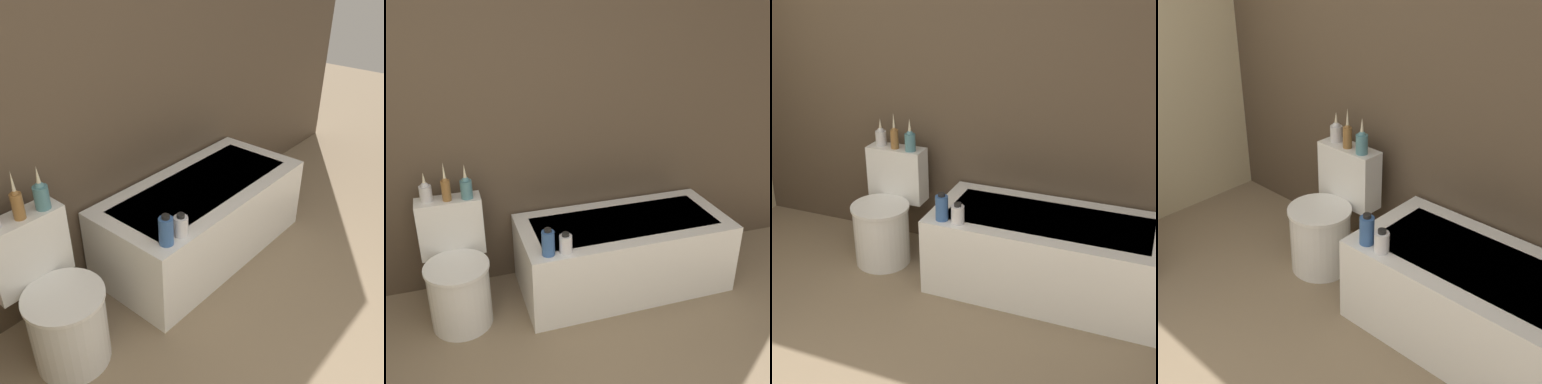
% 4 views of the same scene
% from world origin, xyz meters
% --- Properties ---
extents(wall_back_tiled, '(6.40, 0.06, 2.60)m').
position_xyz_m(wall_back_tiled, '(0.00, 2.31, 1.30)').
color(wall_back_tiled, brown).
rests_on(wall_back_tiled, ground_plane).
extents(bathtub, '(1.43, 0.67, 0.51)m').
position_xyz_m(bathtub, '(0.82, 1.93, 0.26)').
color(bathtub, white).
rests_on(bathtub, ground).
extents(toilet, '(0.41, 0.54, 0.75)m').
position_xyz_m(toilet, '(-0.31, 1.92, 0.31)').
color(toilet, white).
rests_on(toilet, ground).
extents(vase_gold, '(0.08, 0.08, 0.19)m').
position_xyz_m(vase_gold, '(-0.43, 2.12, 0.82)').
color(vase_gold, silver).
rests_on(vase_gold, toilet).
extents(vase_silver, '(0.06, 0.06, 0.25)m').
position_xyz_m(vase_silver, '(-0.31, 2.09, 0.84)').
color(vase_silver, olive).
rests_on(vase_silver, toilet).
extents(vase_bronze, '(0.07, 0.07, 0.23)m').
position_xyz_m(vase_bronze, '(-0.19, 2.09, 0.83)').
color(vase_bronze, teal).
rests_on(vase_bronze, toilet).
extents(shampoo_bottle_tall, '(0.08, 0.08, 0.18)m').
position_xyz_m(shampoo_bottle_tall, '(0.22, 1.67, 0.59)').
color(shampoo_bottle_tall, '#335999').
rests_on(shampoo_bottle_tall, bathtub).
extents(shampoo_bottle_short, '(0.08, 0.08, 0.13)m').
position_xyz_m(shampoo_bottle_short, '(0.33, 1.67, 0.57)').
color(shampoo_bottle_short, silver).
rests_on(shampoo_bottle_short, bathtub).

